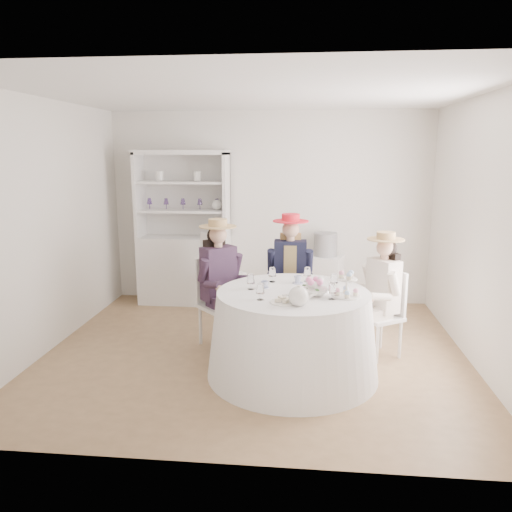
# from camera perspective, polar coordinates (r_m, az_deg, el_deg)

# --- Properties ---
(ground) EXTENTS (4.50, 4.50, 0.00)m
(ground) POSITION_cam_1_polar(r_m,az_deg,el_deg) (5.53, -0.11, -10.92)
(ground) COLOR olive
(ground) RESTS_ON ground
(ceiling) EXTENTS (4.50, 4.50, 0.00)m
(ceiling) POSITION_cam_1_polar(r_m,az_deg,el_deg) (5.13, -0.12, 18.10)
(ceiling) COLOR white
(ceiling) RESTS_ON wall_back
(wall_back) EXTENTS (4.50, 0.00, 4.50)m
(wall_back) POSITION_cam_1_polar(r_m,az_deg,el_deg) (7.14, 1.53, 5.47)
(wall_back) COLOR silver
(wall_back) RESTS_ON ground
(wall_front) EXTENTS (4.50, 0.00, 4.50)m
(wall_front) POSITION_cam_1_polar(r_m,az_deg,el_deg) (3.22, -3.75, -2.40)
(wall_front) COLOR silver
(wall_front) RESTS_ON ground
(wall_left) EXTENTS (0.00, 4.50, 4.50)m
(wall_left) POSITION_cam_1_polar(r_m,az_deg,el_deg) (5.84, -22.70, 3.14)
(wall_left) COLOR silver
(wall_left) RESTS_ON ground
(wall_right) EXTENTS (0.00, 4.50, 4.50)m
(wall_right) POSITION_cam_1_polar(r_m,az_deg,el_deg) (5.42, 24.31, 2.40)
(wall_right) COLOR silver
(wall_right) RESTS_ON ground
(tea_table) EXTENTS (1.66, 1.66, 0.84)m
(tea_table) POSITION_cam_1_polar(r_m,az_deg,el_deg) (4.89, 4.20, -8.83)
(tea_table) COLOR white
(tea_table) RESTS_ON ground
(hutch) EXTENTS (1.35, 0.67, 2.16)m
(hutch) POSITION_cam_1_polar(r_m,az_deg,el_deg) (7.18, -8.14, 0.71)
(hutch) COLOR silver
(hutch) RESTS_ON ground
(side_table) EXTENTS (0.58, 0.58, 0.73)m
(side_table) POSITION_cam_1_polar(r_m,az_deg,el_deg) (7.03, 7.82, -2.89)
(side_table) COLOR silver
(side_table) RESTS_ON ground
(hatbox) EXTENTS (0.42, 0.42, 0.32)m
(hatbox) POSITION_cam_1_polar(r_m,az_deg,el_deg) (6.92, 7.95, 1.32)
(hatbox) COLOR black
(hatbox) RESTS_ON side_table
(guest_left) EXTENTS (0.60, 0.61, 1.43)m
(guest_left) POSITION_cam_1_polar(r_m,az_deg,el_deg) (5.48, -4.16, -2.27)
(guest_left) COLOR silver
(guest_left) RESTS_ON ground
(guest_mid) EXTENTS (0.52, 0.55, 1.45)m
(guest_mid) POSITION_cam_1_polar(r_m,az_deg,el_deg) (5.79, 3.91, -1.39)
(guest_mid) COLOR silver
(guest_mid) RESTS_ON ground
(guest_right) EXTENTS (0.57, 0.53, 1.34)m
(guest_right) POSITION_cam_1_polar(r_m,az_deg,el_deg) (5.36, 14.14, -3.51)
(guest_right) COLOR silver
(guest_right) RESTS_ON ground
(spare_chair) EXTENTS (0.62, 0.62, 1.08)m
(spare_chair) POSITION_cam_1_polar(r_m,az_deg,el_deg) (6.72, -4.23, -1.61)
(spare_chair) COLOR silver
(spare_chair) RESTS_ON ground
(teacup_a) EXTENTS (0.10, 0.10, 0.06)m
(teacup_a) POSITION_cam_1_polar(r_m,az_deg,el_deg) (4.86, 1.00, -3.33)
(teacup_a) COLOR white
(teacup_a) RESTS_ON tea_table
(teacup_b) EXTENTS (0.09, 0.09, 0.07)m
(teacup_b) POSITION_cam_1_polar(r_m,az_deg,el_deg) (5.04, 4.79, -2.76)
(teacup_b) COLOR white
(teacup_b) RESTS_ON tea_table
(teacup_c) EXTENTS (0.09, 0.09, 0.06)m
(teacup_c) POSITION_cam_1_polar(r_m,az_deg,el_deg) (4.92, 7.15, -3.21)
(teacup_c) COLOR white
(teacup_c) RESTS_ON tea_table
(flower_bowl) EXTENTS (0.23, 0.23, 0.06)m
(flower_bowl) POSITION_cam_1_polar(r_m,az_deg,el_deg) (4.64, 6.80, -4.18)
(flower_bowl) COLOR white
(flower_bowl) RESTS_ON tea_table
(flower_arrangement) EXTENTS (0.17, 0.17, 0.06)m
(flower_arrangement) POSITION_cam_1_polar(r_m,az_deg,el_deg) (4.75, 6.60, -3.13)
(flower_arrangement) COLOR pink
(flower_arrangement) RESTS_ON tea_table
(table_teapot) EXTENTS (0.25, 0.18, 0.19)m
(table_teapot) POSITION_cam_1_polar(r_m,az_deg,el_deg) (4.33, 4.93, -4.61)
(table_teapot) COLOR white
(table_teapot) RESTS_ON tea_table
(sandwich_plate) EXTENTS (0.23, 0.23, 0.05)m
(sandwich_plate) POSITION_cam_1_polar(r_m,az_deg,el_deg) (4.41, 3.11, -5.18)
(sandwich_plate) COLOR white
(sandwich_plate) RESTS_ON tea_table
(cupcake_stand) EXTENTS (0.25, 0.25, 0.23)m
(cupcake_stand) POSITION_cam_1_polar(r_m,az_deg,el_deg) (4.63, 10.32, -3.58)
(cupcake_stand) COLOR white
(cupcake_stand) RESTS_ON tea_table
(stemware_set) EXTENTS (0.88, 0.88, 0.15)m
(stemware_set) POSITION_cam_1_polar(r_m,az_deg,el_deg) (4.74, 4.29, -3.21)
(stemware_set) COLOR white
(stemware_set) RESTS_ON tea_table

